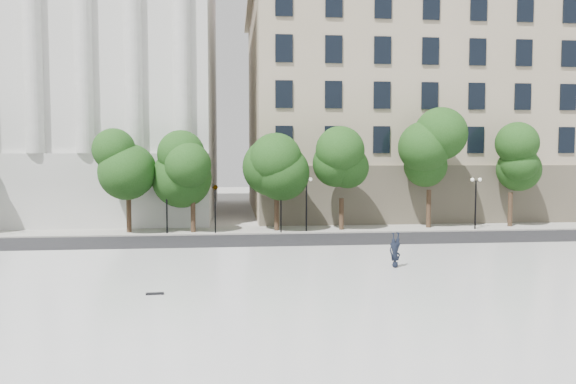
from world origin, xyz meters
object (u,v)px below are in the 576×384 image
(traffic_light_east, at_px, (281,183))
(person_lying, at_px, (395,263))
(skateboard, at_px, (155,294))
(traffic_light_west, at_px, (215,185))

(traffic_light_east, xyz_separation_m, person_lying, (4.27, -14.97, -3.09))
(person_lying, distance_m, skateboard, 11.72)
(traffic_light_east, bearing_deg, traffic_light_west, 180.00)
(traffic_light_west, bearing_deg, traffic_light_east, 0.00)
(person_lying, xyz_separation_m, skateboard, (-10.95, -4.16, -0.20))
(traffic_light_east, distance_m, person_lying, 15.87)
(traffic_light_west, relative_size, traffic_light_east, 0.98)
(traffic_light_west, height_order, person_lying, traffic_light_west)
(traffic_light_west, distance_m, person_lying, 17.79)
(traffic_light_west, distance_m, traffic_light_east, 4.86)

